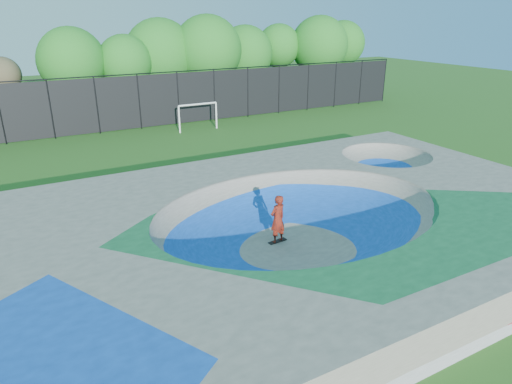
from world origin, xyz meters
The scene contains 7 objects.
ground centered at (0.00, 0.00, 0.00)m, with size 120.00×120.00×0.00m, color #245417.
skate_deck centered at (0.00, 0.00, 0.75)m, with size 22.00×14.00×1.50m, color gray.
skater centered at (-0.64, 0.55, 0.94)m, with size 0.69×0.45×1.88m, color red.
skateboard centered at (-0.64, 0.55, 0.03)m, with size 0.78×0.22×0.05m, color black.
soccer_goal centered at (3.54, 18.45, 1.38)m, with size 3.02×0.12×1.99m.
fence centered at (0.00, 21.00, 2.10)m, with size 48.09×0.09×4.04m.
treeline centered at (-1.18, 25.92, 4.97)m, with size 51.90×7.20×8.08m.
Camera 1 is at (-8.71, -12.40, 7.96)m, focal length 32.00 mm.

